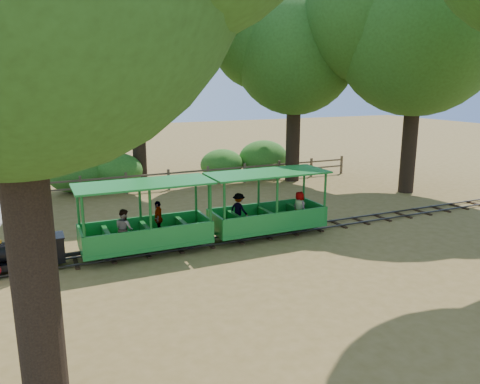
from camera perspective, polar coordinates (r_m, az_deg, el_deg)
name	(u,v)px	position (r m, az deg, el deg)	size (l,w,h in m)	color
ground	(264,236)	(15.76, 2.96, -5.34)	(90.00, 90.00, 0.00)	olive
track	(264,234)	(15.73, 2.96, -5.10)	(22.00, 1.00, 0.10)	#3F3D3A
locomotive	(12,215)	(13.78, -26.00, -2.54)	(2.42, 1.14, 2.78)	black
carriage_front	(145,228)	(14.18, -11.55, -4.27)	(3.97, 1.62, 2.06)	#1B7D2D
carriage_rear	(266,212)	(15.56, 3.21, -2.46)	(3.97, 1.62, 2.06)	#1B7D2D
oak_nc	(131,13)	(23.56, -13.09, 20.49)	(8.17, 7.19, 11.06)	#2D2116
oak_ne	(294,46)	(24.29, 6.59, 17.32)	(7.71, 6.78, 9.55)	#2D2116
oak_e	(417,22)	(22.92, 20.77, 18.79)	(9.17, 8.07, 10.84)	#2D2116
fence	(189,176)	(22.78, -6.28, 1.93)	(18.10, 0.10, 1.00)	brown
shrub_west	(75,174)	(23.00, -19.46, 2.09)	(2.51, 1.93, 1.74)	#2D6B1E
shrub_mid_w	(117,171)	(23.23, -14.81, 2.50)	(2.50, 1.92, 1.73)	#2D6B1E
shrub_mid_e	(222,164)	(24.70, -2.24, 3.40)	(2.31, 1.78, 1.60)	#2D6B1E
shrub_east	(263,158)	(25.69, 2.85, 4.16)	(2.80, 2.15, 1.94)	#2D6B1E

